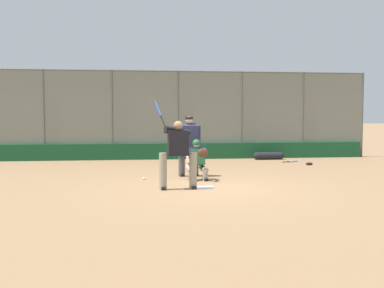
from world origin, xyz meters
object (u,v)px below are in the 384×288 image
Objects in this scene: spare_bat_near_backstop at (292,161)px; umpire_home at (189,144)px; fielding_glove_on_dirt at (309,164)px; catcher_behind_plate at (197,159)px; equipment_bag_dugout_side at (269,156)px; baseball_loose at (144,178)px; batter_at_plate at (178,152)px.

umpire_home is at bearing -173.16° from spare_bat_near_backstop.
catcher_behind_plate is at bearing 35.80° from fielding_glove_on_dirt.
spare_bat_near_backstop is at bearing -141.49° from catcher_behind_plate.
catcher_behind_plate is 0.89× the size of equipment_bag_dugout_side.
equipment_bag_dugout_side is (-3.86, -4.63, -0.82)m from umpire_home.
fielding_glove_on_dirt is (-0.27, 1.08, 0.02)m from spare_bat_near_backstop.
spare_bat_near_backstop is at bearing -147.23° from umpire_home.
fielding_glove_on_dirt is (-4.61, -3.32, -0.55)m from catcher_behind_plate.
baseball_loose is (1.50, -0.28, -0.56)m from catcher_behind_plate.
umpire_home is at bearing -156.60° from baseball_loose.
baseball_loose is (6.10, 3.04, -0.01)m from fielding_glove_on_dirt.
baseball_loose is at bearing -176.22° from spare_bat_near_backstop.
baseball_loose reaches higher than spare_bat_near_backstop.
batter_at_plate is at bearing 57.61° from equipment_bag_dugout_side.
umpire_home is at bearing -88.24° from catcher_behind_plate.
catcher_behind_plate is 6.21m from spare_bat_near_backstop.
spare_bat_near_backstop is 0.59× the size of equipment_bag_dugout_side.
fielding_glove_on_dirt is at bearing -158.15° from umpire_home.
batter_at_plate is 1.23× the size of umpire_home.
fielding_glove_on_dirt is at bearing -107.65° from spare_bat_near_backstop.
batter_at_plate reaches higher than baseball_loose.
catcher_behind_plate is (-0.68, -1.44, -0.32)m from batter_at_plate.
batter_at_plate reaches higher than equipment_bag_dugout_side.
spare_bat_near_backstop is at bearing -144.78° from baseball_loose.
catcher_behind_plate reaches higher than fielding_glove_on_dirt.
batter_at_plate is 8.26m from equipment_bag_dugout_side.
batter_at_plate reaches higher than umpire_home.
catcher_behind_plate is at bearing -119.55° from batter_at_plate.
umpire_home is 1.75m from baseball_loose.
catcher_behind_plate is at bearing 55.89° from equipment_bag_dugout_side.
catcher_behind_plate is 15.65× the size of baseball_loose.
equipment_bag_dugout_side reaches higher than spare_bat_near_backstop.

